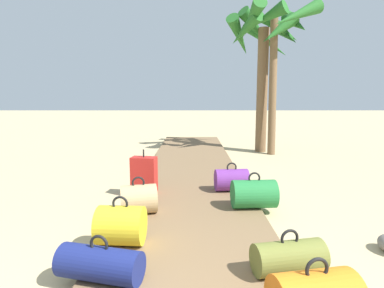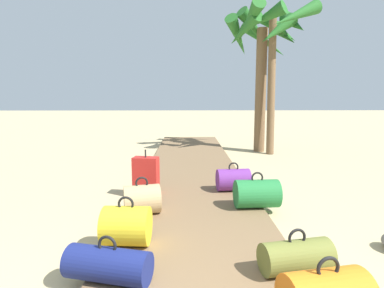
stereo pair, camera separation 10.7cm
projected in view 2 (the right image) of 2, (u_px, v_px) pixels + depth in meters
The scene contains 11 objects.
ground_plane at pixel (193, 190), 5.28m from camera, with size 60.00×60.00×0.00m, color tan.
boardwalk at pixel (192, 173), 6.32m from camera, with size 1.88×10.65×0.08m, color brown.
duffel_bag_tan at pixel (142, 199), 4.00m from camera, with size 0.53×0.47×0.49m.
duffel_bag_navy at pixel (108, 265), 2.53m from camera, with size 0.74×0.44×0.39m.
duffel_bag_purple at pixel (233, 180), 4.98m from camera, with size 0.55×0.40×0.46m.
duffel_bag_olive at pixel (296, 256), 2.66m from camera, with size 0.65×0.40×0.39m.
suitcase_red at pixel (146, 175), 4.87m from camera, with size 0.42×0.27×0.68m.
duffel_bag_yellow at pixel (127, 226), 3.16m from camera, with size 0.49×0.42×0.51m.
duffel_bag_green at pixel (257, 194), 4.22m from camera, with size 0.61×0.42×0.49m.
palm_tree_far_right at pixel (261, 50), 8.71m from camera, with size 2.07×2.07×3.86m.
palm_tree_near_right at pixel (273, 32), 8.19m from camera, with size 2.12×2.24×3.98m.
Camera 2 is at (-0.10, -0.83, 1.58)m, focal length 29.15 mm.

